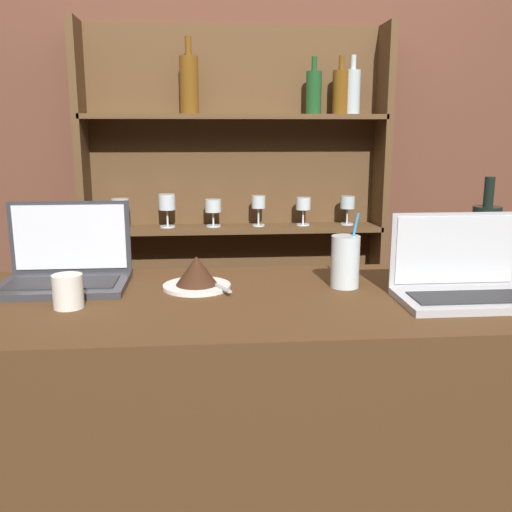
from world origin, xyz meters
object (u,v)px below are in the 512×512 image
(wine_bottle_dark, at_px, (485,241))
(cake_plate, at_px, (197,274))
(water_glass, at_px, (345,261))
(laptop_near, at_px, (66,268))
(laptop_far, at_px, (463,281))
(coffee_cup, at_px, (68,291))

(wine_bottle_dark, bearing_deg, cake_plate, -178.91)
(water_glass, height_order, wine_bottle_dark, wine_bottle_dark)
(water_glass, bearing_deg, cake_plate, 176.80)
(laptop_near, height_order, water_glass, laptop_near)
(laptop_far, relative_size, wine_bottle_dark, 1.16)
(laptop_near, height_order, laptop_far, laptop_near)
(laptop_far, height_order, coffee_cup, laptop_far)
(cake_plate, bearing_deg, coffee_cup, -154.10)
(laptop_near, relative_size, coffee_cup, 4.12)
(laptop_near, distance_m, coffee_cup, 0.22)
(laptop_far, xyz_separation_m, cake_plate, (-0.67, 0.16, -0.01))
(laptop_far, xyz_separation_m, wine_bottle_dark, (0.14, 0.18, 0.06))
(cake_plate, relative_size, water_glass, 0.91)
(wine_bottle_dark, bearing_deg, water_glass, -174.70)
(water_glass, bearing_deg, laptop_far, -27.73)
(laptop_far, relative_size, cake_plate, 1.85)
(cake_plate, distance_m, coffee_cup, 0.34)
(wine_bottle_dark, bearing_deg, laptop_far, -127.65)
(laptop_near, height_order, cake_plate, laptop_near)
(laptop_near, height_order, coffee_cup, laptop_near)
(cake_plate, xyz_separation_m, water_glass, (0.40, -0.02, 0.03))
(water_glass, xyz_separation_m, coffee_cup, (-0.71, -0.13, -0.03))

